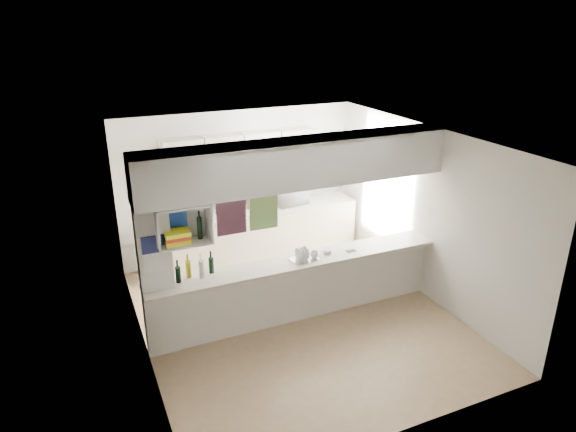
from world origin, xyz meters
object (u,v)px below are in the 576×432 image
microwave (290,195)px  dish_rack (304,254)px  bowl (291,185)px  wine_bottles (195,269)px

microwave → dish_rack: bearing=63.8°
bowl → wine_bottles: bowl is taller
bowl → wine_bottles: bearing=-138.1°
microwave → bowl: bearing=90.5°
microwave → bowl: size_ratio=2.34×
dish_rack → wine_bottles: (-1.50, 0.10, 0.04)m
dish_rack → wine_bottles: 1.50m
dish_rack → bowl: bearing=63.3°
microwave → wine_bottles: wine_bottles is taller
microwave → dish_rack: (-0.74, -2.14, -0.08)m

